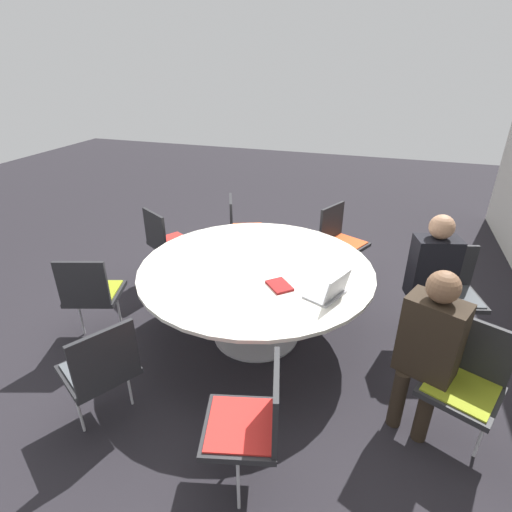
% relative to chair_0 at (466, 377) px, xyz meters
% --- Properties ---
extents(ground_plane, '(16.00, 16.00, 0.00)m').
position_rel_chair_0_xyz_m(ground_plane, '(-0.64, -1.61, -0.52)').
color(ground_plane, black).
extents(conference_table, '(2.01, 2.01, 0.72)m').
position_rel_chair_0_xyz_m(conference_table, '(-0.64, -1.61, 0.09)').
color(conference_table, '#B7B7BC').
rests_on(conference_table, ground_plane).
extents(chair_0, '(0.56, 0.57, 0.87)m').
position_rel_chair_0_xyz_m(chair_0, '(0.00, 0.00, 0.00)').
color(chair_0, '#262628').
rests_on(chair_0, ground_plane).
extents(chair_1, '(0.52, 0.54, 0.87)m').
position_rel_chair_0_xyz_m(chair_1, '(-1.17, 0.04, 0.00)').
color(chair_1, '#262628').
rests_on(chair_1, ground_plane).
extents(chair_2, '(0.58, 0.57, 0.87)m').
position_rel_chair_0_xyz_m(chair_2, '(-1.95, -1.04, 0.00)').
color(chair_2, '#262628').
rests_on(chair_2, ground_plane).
extents(chair_3, '(0.57, 0.55, 0.87)m').
position_rel_chair_0_xyz_m(chair_3, '(-1.94, -2.21, 0.00)').
color(chair_3, '#262628').
rests_on(chair_3, ground_plane).
extents(chair_4, '(0.59, 0.59, 0.87)m').
position_rel_chair_0_xyz_m(chair_4, '(-1.31, -2.87, 0.00)').
color(chair_4, '#262628').
rests_on(chair_4, ground_plane).
extents(chair_5, '(0.53, 0.55, 0.87)m').
position_rel_chair_0_xyz_m(chair_5, '(-0.14, -2.95, 0.00)').
color(chair_5, '#262628').
rests_on(chair_5, ground_plane).
extents(chair_6, '(0.59, 0.58, 0.87)m').
position_rel_chair_0_xyz_m(chair_6, '(0.63, -2.27, 0.00)').
color(chair_6, '#262628').
rests_on(chair_6, ground_plane).
extents(chair_7, '(0.53, 0.52, 0.87)m').
position_rel_chair_0_xyz_m(chair_7, '(0.73, -1.19, 0.00)').
color(chair_7, '#262628').
rests_on(chair_7, ground_plane).
extents(person_0, '(0.35, 0.42, 1.22)m').
position_rel_chair_0_xyz_m(person_0, '(-0.02, -0.25, 0.19)').
color(person_0, '#2D2319').
rests_on(person_0, ground_plane).
extents(person_1, '(0.32, 0.41, 1.22)m').
position_rel_chair_0_xyz_m(person_1, '(-1.02, -0.17, 0.19)').
color(person_1, black).
rests_on(person_1, ground_plane).
extents(laptop, '(0.36, 0.33, 0.21)m').
position_rel_chair_0_xyz_m(laptop, '(-0.34, -0.93, 0.26)').
color(laptop, '#99999E').
rests_on(laptop, conference_table).
extents(spiral_notebook, '(0.26, 0.25, 0.02)m').
position_rel_chair_0_xyz_m(spiral_notebook, '(-0.37, -1.33, 0.21)').
color(spiral_notebook, maroon).
rests_on(spiral_notebook, conference_table).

